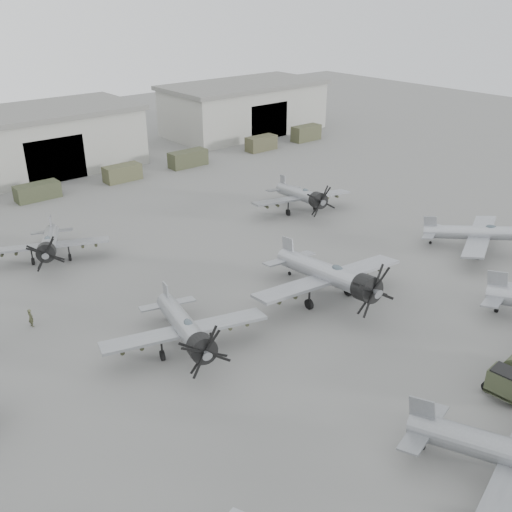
{
  "coord_description": "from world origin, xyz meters",
  "views": [
    {
      "loc": [
        -27.27,
        -19.36,
        24.18
      ],
      "look_at": [
        2.03,
        15.68,
        2.5
      ],
      "focal_mm": 40.0,
      "sensor_mm": 36.0,
      "label": 1
    }
  ],
  "objects": [
    {
      "name": "aircraft_mid_2",
      "position": [
        4.35,
        8.7,
        2.54
      ],
      "size": [
        14.08,
        12.67,
        5.59
      ],
      "rotation": [
        0.0,
        0.0,
        -0.14
      ],
      "color": "#9A9CA2",
      "rests_on": "ground"
    },
    {
      "name": "aircraft_far_1",
      "position": [
        17.1,
        25.19,
        2.19
      ],
      "size": [
        12.02,
        10.82,
        4.8
      ],
      "rotation": [
        0.0,
        0.0,
        -0.29
      ],
      "color": "gray",
      "rests_on": "ground"
    },
    {
      "name": "ground_crew",
      "position": [
        -16.34,
        21.13,
        0.77
      ],
      "size": [
        0.46,
        0.62,
        1.54
      ],
      "primitive_type": "imported",
      "rotation": [
        0.0,
        0.0,
        1.75
      ],
      "color": "#3F412A",
      "rests_on": "ground"
    },
    {
      "name": "support_truck_6",
      "position": [
        31.84,
        50.0,
        1.15
      ],
      "size": [
        5.19,
        2.2,
        2.29
      ],
      "primitive_type": "cube",
      "color": "#43422C",
      "rests_on": "ground"
    },
    {
      "name": "support_truck_5",
      "position": [
        17.67,
        50.0,
        1.16
      ],
      "size": [
        5.84,
        2.2,
        2.31
      ],
      "primitive_type": "cube",
      "color": "#3A3D28",
      "rests_on": "ground"
    },
    {
      "name": "support_truck_3",
      "position": [
        -4.81,
        50.0,
        1.0
      ],
      "size": [
        5.4,
        2.2,
        2.0
      ],
      "primitive_type": "cube",
      "color": "#373C27",
      "rests_on": "ground"
    },
    {
      "name": "aircraft_far_0",
      "position": [
        -10.69,
        31.19,
        2.04
      ],
      "size": [
        10.95,
        9.93,
        4.48
      ],
      "rotation": [
        0.0,
        0.0,
        -0.42
      ],
      "color": "#97999F",
      "rests_on": "ground"
    },
    {
      "name": "ground",
      "position": [
        0.0,
        0.0,
        0.0
      ],
      "size": [
        220.0,
        220.0,
        0.0
      ],
      "primitive_type": "plane",
      "color": "slate",
      "rests_on": "ground"
    },
    {
      "name": "support_truck_4",
      "position": [
        6.93,
        50.0,
        1.08
      ],
      "size": [
        5.05,
        2.2,
        2.17
      ],
      "primitive_type": "cube",
      "color": "#484930",
      "rests_on": "ground"
    },
    {
      "name": "aircraft_mid_1",
      "position": [
        -9.09,
        10.1,
        2.2
      ],
      "size": [
        12.13,
        10.92,
        4.85
      ],
      "rotation": [
        0.0,
        0.0,
        -0.29
      ],
      "color": "#94989C",
      "rests_on": "ground"
    },
    {
      "name": "hangar_center",
      "position": [
        0.0,
        61.96,
        4.37
      ],
      "size": [
        29.0,
        14.8,
        8.7
      ],
      "color": "#9B9C92",
      "rests_on": "ground"
    },
    {
      "name": "support_truck_7",
      "position": [
        42.0,
        50.0,
        1.28
      ],
      "size": [
        5.35,
        2.2,
        2.57
      ],
      "primitive_type": "cube",
      "color": "#40422B",
      "rests_on": "ground"
    },
    {
      "name": "aircraft_mid_3",
      "position": [
        23.16,
        5.89,
        2.1
      ],
      "size": [
        11.3,
        10.24,
        4.62
      ],
      "rotation": [
        0.0,
        0.0,
        0.42
      ],
      "color": "#A1A4A9",
      "rests_on": "ground"
    },
    {
      "name": "hangar_right",
      "position": [
        38.0,
        61.96,
        4.37
      ],
      "size": [
        29.0,
        14.8,
        8.7
      ],
      "color": "#9B9C92",
      "rests_on": "ground"
    }
  ]
}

